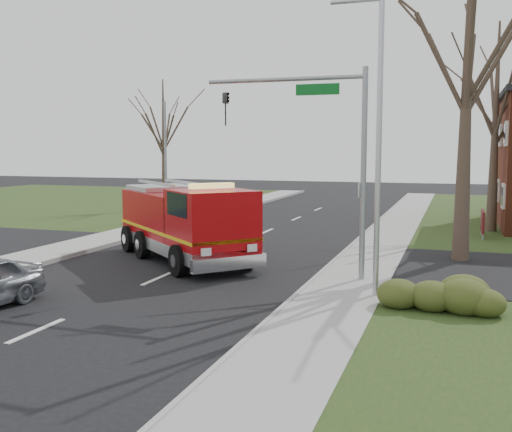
% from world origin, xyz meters
% --- Properties ---
extents(ground, '(120.00, 120.00, 0.00)m').
position_xyz_m(ground, '(0.00, 0.00, 0.00)').
color(ground, black).
rests_on(ground, ground).
extents(sidewalk_right, '(2.40, 80.00, 0.15)m').
position_xyz_m(sidewalk_right, '(6.20, 0.00, 0.07)').
color(sidewalk_right, gray).
rests_on(sidewalk_right, ground).
extents(sidewalk_left, '(2.40, 80.00, 0.15)m').
position_xyz_m(sidewalk_left, '(-6.20, 0.00, 0.07)').
color(sidewalk_left, gray).
rests_on(sidewalk_left, ground).
extents(health_center_sign, '(0.12, 2.00, 1.40)m').
position_xyz_m(health_center_sign, '(10.50, 12.50, 0.88)').
color(health_center_sign, '#521316').
rests_on(health_center_sign, ground).
extents(hedge_corner, '(2.80, 2.00, 0.90)m').
position_xyz_m(hedge_corner, '(9.00, -1.00, 0.58)').
color(hedge_corner, '#304017').
rests_on(hedge_corner, lawn_right).
extents(bare_tree_near, '(6.00, 6.00, 12.00)m').
position_xyz_m(bare_tree_near, '(9.50, 6.00, 7.41)').
color(bare_tree_near, '#3A2C22').
rests_on(bare_tree_near, ground).
extents(bare_tree_far, '(5.25, 5.25, 10.50)m').
position_xyz_m(bare_tree_far, '(11.00, 15.00, 6.49)').
color(bare_tree_far, '#3A2C22').
rests_on(bare_tree_far, ground).
extents(bare_tree_left, '(4.50, 4.50, 9.00)m').
position_xyz_m(bare_tree_left, '(-10.00, 20.00, 5.56)').
color(bare_tree_left, '#3A2C22').
rests_on(bare_tree_left, ground).
extents(traffic_signal_mast, '(5.29, 0.18, 6.80)m').
position_xyz_m(traffic_signal_mast, '(5.21, 1.50, 4.71)').
color(traffic_signal_mast, gray).
rests_on(traffic_signal_mast, ground).
extents(streetlight_pole, '(1.48, 0.16, 8.40)m').
position_xyz_m(streetlight_pole, '(7.14, -0.50, 4.55)').
color(streetlight_pole, '#B7BABF').
rests_on(streetlight_pole, ground).
extents(utility_pole_far, '(0.14, 0.14, 7.00)m').
position_xyz_m(utility_pole_far, '(-6.80, 14.00, 3.50)').
color(utility_pole_far, gray).
rests_on(utility_pole_far, ground).
extents(fire_engine, '(7.45, 7.13, 3.11)m').
position_xyz_m(fire_engine, '(-0.48, 3.23, 1.41)').
color(fire_engine, '#A3070B').
rests_on(fire_engine, ground).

